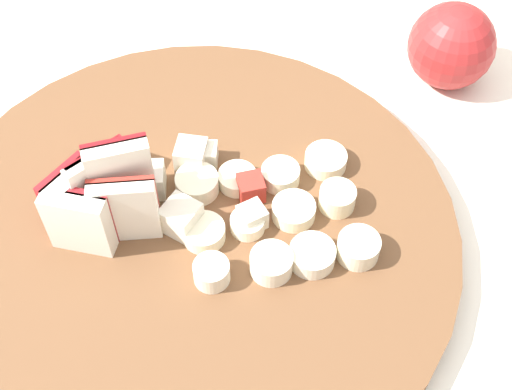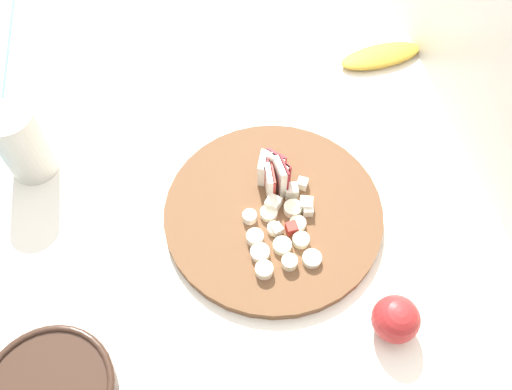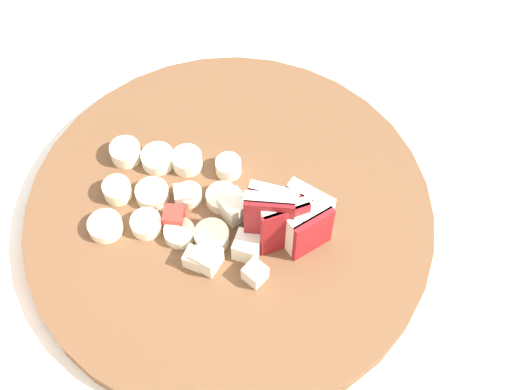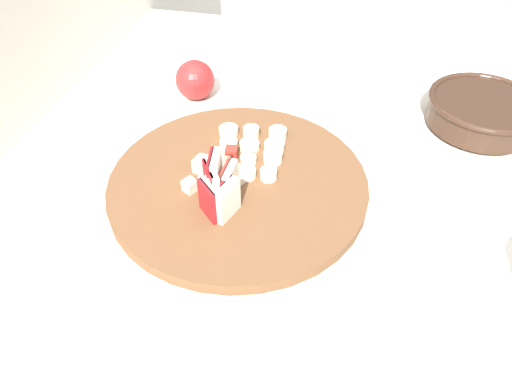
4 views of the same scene
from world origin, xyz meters
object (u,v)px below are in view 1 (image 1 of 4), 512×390
object	(u,v)px
cutting_board	(192,234)
apple_wedge_fan	(101,198)
apple_dice_pile	(188,183)
banana_slice_rows	(276,216)
whole_apple	(451,46)

from	to	relation	value
cutting_board	apple_wedge_fan	size ratio (longest dim) A/B	4.88
apple_dice_pile	banana_slice_rows	world-z (taller)	apple_dice_pile
apple_wedge_fan	apple_dice_pile	distance (m)	0.06
cutting_board	whole_apple	xyz separation A→B (m)	(0.22, 0.13, 0.03)
apple_dice_pile	whole_apple	world-z (taller)	whole_apple
apple_dice_pile	apple_wedge_fan	bearing A→B (deg)	-161.59
banana_slice_rows	apple_dice_pile	bearing A→B (deg)	149.57
apple_wedge_fan	whole_apple	distance (m)	0.30
apple_wedge_fan	whole_apple	size ratio (longest dim) A/B	1.07
banana_slice_rows	apple_wedge_fan	bearing A→B (deg)	172.71
cutting_board	apple_wedge_fan	bearing A→B (deg)	168.86
apple_dice_pile	banana_slice_rows	distance (m)	0.06
cutting_board	apple_dice_pile	size ratio (longest dim) A/B	3.57
cutting_board	apple_dice_pile	bearing A→B (deg)	87.94
cutting_board	whole_apple	bearing A→B (deg)	31.49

